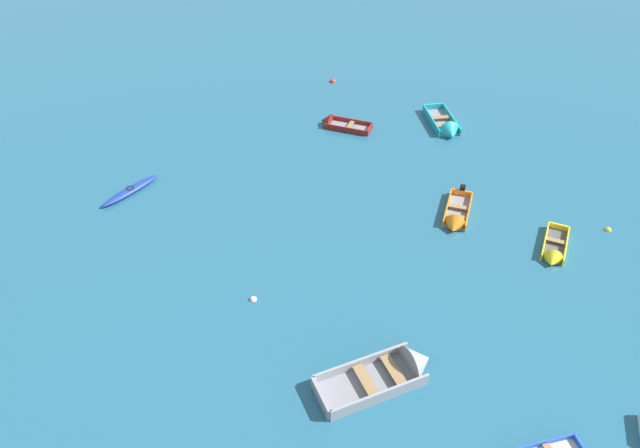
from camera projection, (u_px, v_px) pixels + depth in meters
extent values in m
cube|color=blue|center=(541.00, 444.00, 17.94)|extent=(2.32, 0.07, 0.27)
cube|color=blue|center=(581.00, 448.00, 17.85)|extent=(0.09, 0.81, 0.27)
cube|color=gray|center=(370.00, 383.00, 19.77)|extent=(3.68, 1.94, 0.13)
cube|color=gray|center=(361.00, 364.00, 20.17)|extent=(3.62, 0.70, 0.53)
cube|color=gray|center=(381.00, 397.00, 19.12)|extent=(3.62, 0.70, 0.53)
cube|color=gray|center=(321.00, 398.00, 19.08)|extent=(0.39, 1.44, 0.53)
cone|color=gray|center=(419.00, 361.00, 20.21)|extent=(1.06, 1.53, 1.41)
cube|color=#937047|center=(366.00, 380.00, 19.52)|extent=(0.59, 1.36, 0.03)
cube|color=#937047|center=(393.00, 370.00, 19.84)|extent=(0.59, 1.36, 0.03)
cube|color=gray|center=(348.00, 127.00, 33.39)|extent=(2.62, 2.20, 0.08)
cube|color=maroon|center=(345.00, 130.00, 32.93)|extent=(2.20, 1.50, 0.33)
cube|color=maroon|center=(351.00, 121.00, 33.69)|extent=(2.20, 1.50, 0.33)
cube|color=maroon|center=(370.00, 129.00, 32.96)|extent=(0.66, 0.91, 0.33)
cone|color=maroon|center=(326.00, 121.00, 33.66)|extent=(1.05, 1.16, 1.00)
cube|color=#937047|center=(350.00, 125.00, 33.23)|extent=(0.74, 0.93, 0.03)
cube|color=gray|center=(441.00, 122.00, 33.81)|extent=(1.42, 3.12, 0.11)
cube|color=teal|center=(452.00, 119.00, 33.78)|extent=(0.35, 3.16, 0.44)
cube|color=teal|center=(431.00, 121.00, 33.64)|extent=(0.35, 3.16, 0.44)
cube|color=teal|center=(433.00, 107.00, 34.92)|extent=(1.22, 0.23, 0.44)
cone|color=teal|center=(451.00, 134.00, 32.43)|extent=(1.24, 0.82, 1.18)
cube|color=#937047|center=(441.00, 117.00, 33.78)|extent=(1.13, 0.42, 0.03)
cube|color=#937047|center=(446.00, 125.00, 33.07)|extent=(1.13, 0.42, 0.03)
cube|color=gray|center=(457.00, 212.00, 27.21)|extent=(2.15, 2.68, 0.09)
cube|color=orange|center=(469.00, 212.00, 27.00)|extent=(1.46, 2.31, 0.37)
cube|color=orange|center=(447.00, 208.00, 27.24)|extent=(1.46, 2.31, 0.37)
cube|color=orange|center=(462.00, 194.00, 28.11)|extent=(0.89, 0.60, 0.37)
cone|color=orange|center=(454.00, 227.00, 26.08)|extent=(1.14, 1.03, 0.96)
cube|color=#937047|center=(458.00, 207.00, 27.17)|extent=(0.91, 0.71, 0.03)
cube|color=#937047|center=(456.00, 216.00, 26.60)|extent=(0.91, 0.71, 0.03)
cube|color=black|center=(462.00, 190.00, 28.11)|extent=(0.35, 0.35, 0.52)
cube|color=#4C4C51|center=(555.00, 246.00, 25.35)|extent=(2.08, 2.36, 0.08)
cube|color=yellow|center=(566.00, 246.00, 25.13)|extent=(1.53, 1.97, 0.34)
cube|color=yellow|center=(545.00, 241.00, 25.41)|extent=(1.53, 1.97, 0.34)
cube|color=yellow|center=(558.00, 227.00, 26.13)|extent=(0.74, 0.60, 0.34)
cone|color=yellow|center=(552.00, 261.00, 24.36)|extent=(1.01, 0.96, 0.85)
cube|color=#937047|center=(556.00, 241.00, 25.32)|extent=(0.78, 0.68, 0.03)
ellipsoid|color=navy|center=(130.00, 190.00, 28.37)|extent=(2.94, 2.51, 0.30)
torus|color=black|center=(130.00, 188.00, 28.28)|extent=(0.57, 0.57, 0.06)
sphere|color=silver|center=(253.00, 300.00, 22.89)|extent=(0.28, 0.28, 0.28)
sphere|color=yellow|center=(608.00, 230.00, 26.23)|extent=(0.30, 0.30, 0.30)
sphere|color=red|center=(333.00, 82.00, 38.13)|extent=(0.41, 0.41, 0.41)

